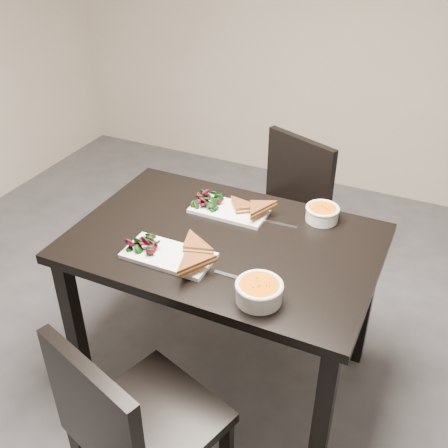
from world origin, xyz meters
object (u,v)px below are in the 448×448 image
object	(u,v)px
chair_near	(130,425)
chair_far	(283,208)
table	(224,259)
plate_near	(169,256)
soup_bowl_far	(322,213)
soup_bowl_near	(259,291)
plate_far	(229,211)

from	to	relation	value
chair_near	chair_far	world-z (taller)	same
table	plate_near	size ratio (longest dim) A/B	3.55
chair_far	soup_bowl_far	xyz separation A→B (m)	(0.31, -0.44, 0.30)
chair_far	soup_bowl_near	world-z (taller)	chair_far
soup_bowl_far	chair_near	bearing A→B (deg)	-106.47
chair_near	plate_far	bearing A→B (deg)	112.53
plate_near	plate_far	distance (m)	0.40
table	soup_bowl_far	bearing A→B (deg)	44.00
chair_near	plate_far	xyz separation A→B (m)	(-0.07, 0.91, 0.27)
soup_bowl_near	plate_near	bearing A→B (deg)	168.46
table	soup_bowl_far	xyz separation A→B (m)	(0.31, 0.30, 0.13)
soup_bowl_near	soup_bowl_far	size ratio (longest dim) A/B	1.16
plate_far	soup_bowl_far	size ratio (longest dim) A/B	2.31
table	plate_far	xyz separation A→B (m)	(-0.06, 0.19, 0.11)
soup_bowl_far	plate_near	bearing A→B (deg)	-131.80
chair_far	soup_bowl_far	world-z (taller)	chair_far
chair_near	plate_far	distance (m)	0.95
chair_near	soup_bowl_far	world-z (taller)	chair_near
chair_far	plate_near	world-z (taller)	chair_far
soup_bowl_far	soup_bowl_near	bearing A→B (deg)	-94.81
chair_far	plate_far	xyz separation A→B (m)	(-0.06, -0.55, 0.27)
chair_far	table	bearing A→B (deg)	-67.67
plate_far	soup_bowl_far	xyz separation A→B (m)	(0.37, 0.11, 0.03)
table	soup_bowl_near	world-z (taller)	soup_bowl_near
soup_bowl_near	table	bearing A→B (deg)	132.91
plate_near	soup_bowl_far	bearing A→B (deg)	48.20
table	soup_bowl_far	distance (m)	0.45
chair_far	soup_bowl_near	xyz separation A→B (m)	(0.26, -1.02, 0.31)
soup_bowl_near	chair_near	bearing A→B (deg)	-119.81
chair_far	chair_near	bearing A→B (deg)	-67.44
plate_near	plate_far	world-z (taller)	same
chair_far	soup_bowl_near	size ratio (longest dim) A/B	5.22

